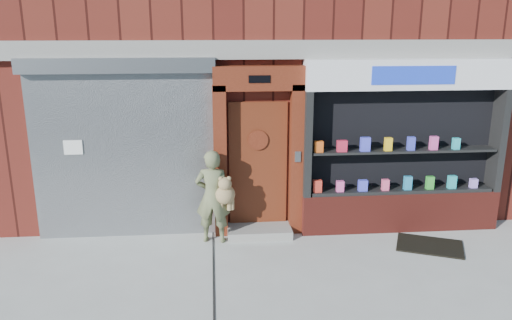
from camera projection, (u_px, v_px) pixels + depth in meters
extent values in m
plane|color=#9E9E99|center=(323.00, 282.00, 7.09)|extent=(80.00, 80.00, 0.00)
cube|color=#4D1711|center=(274.00, 5.00, 11.82)|extent=(12.00, 8.00, 8.00)
cube|color=gray|center=(304.00, 50.00, 8.12)|extent=(12.00, 0.16, 0.30)
cube|color=gray|center=(124.00, 157.00, 8.34)|extent=(3.00, 0.10, 2.80)
cube|color=slate|center=(117.00, 65.00, 7.88)|extent=(3.10, 0.30, 0.24)
cube|color=white|center=(73.00, 147.00, 8.16)|extent=(0.30, 0.01, 0.24)
cube|color=#49180C|center=(220.00, 162.00, 8.42)|extent=(0.22, 0.28, 2.60)
cube|color=#49180C|center=(296.00, 160.00, 8.53)|extent=(0.22, 0.28, 2.60)
cube|color=#49180C|center=(259.00, 78.00, 8.11)|extent=(1.50, 0.28, 0.40)
cube|color=black|center=(259.00, 79.00, 7.97)|extent=(0.35, 0.01, 0.12)
cube|color=#531F0F|center=(258.00, 165.00, 8.61)|extent=(1.00, 0.06, 2.20)
cylinder|color=black|center=(258.00, 140.00, 8.45)|extent=(0.28, 0.02, 0.28)
cylinder|color=#49180C|center=(258.00, 140.00, 8.45)|extent=(0.34, 0.02, 0.34)
cube|color=gray|center=(259.00, 231.00, 8.65)|extent=(1.10, 0.55, 0.15)
cube|color=slate|center=(298.00, 157.00, 8.36)|extent=(0.10, 0.02, 0.18)
cube|color=maroon|center=(398.00, 210.00, 8.88)|extent=(3.50, 0.40, 0.70)
cube|color=black|center=(307.00, 144.00, 8.41)|extent=(0.12, 0.40, 1.80)
cube|color=black|center=(498.00, 140.00, 8.70)|extent=(0.12, 0.40, 1.80)
cube|color=black|center=(400.00, 139.00, 8.73)|extent=(3.30, 0.03, 1.80)
cube|color=black|center=(400.00, 190.00, 8.78)|extent=(3.20, 0.36, 0.06)
cube|color=black|center=(403.00, 150.00, 8.59)|extent=(3.20, 0.36, 0.04)
cube|color=white|center=(409.00, 74.00, 8.25)|extent=(3.50, 0.40, 0.50)
cube|color=blue|center=(414.00, 75.00, 8.06)|extent=(1.40, 0.01, 0.30)
cube|color=red|center=(317.00, 186.00, 8.54)|extent=(0.15, 0.09, 0.21)
cube|color=#F351A7|center=(340.00, 186.00, 8.58)|extent=(0.12, 0.09, 0.19)
cube|color=#454BEC|center=(363.00, 185.00, 8.61)|extent=(0.15, 0.09, 0.19)
cube|color=#F45180|center=(385.00, 185.00, 8.65)|extent=(0.12, 0.09, 0.19)
cube|color=teal|center=(408.00, 183.00, 8.68)|extent=(0.13, 0.09, 0.24)
cube|color=green|center=(430.00, 183.00, 8.71)|extent=(0.13, 0.09, 0.23)
cube|color=#23A5B2|center=(452.00, 182.00, 8.74)|extent=(0.14, 0.09, 0.23)
cube|color=#A582EB|center=(474.00, 183.00, 8.79)|extent=(0.12, 0.09, 0.16)
cube|color=#DE5517|center=(319.00, 147.00, 8.36)|extent=(0.15, 0.09, 0.19)
cube|color=#CA2341|center=(342.00, 146.00, 8.39)|extent=(0.17, 0.09, 0.19)
cube|color=#4348E5|center=(365.00, 144.00, 8.42)|extent=(0.16, 0.09, 0.24)
cube|color=yellow|center=(388.00, 144.00, 8.46)|extent=(0.12, 0.09, 0.22)
cube|color=#3C44CC|center=(411.00, 143.00, 8.49)|extent=(0.12, 0.09, 0.23)
cube|color=#DF4A9F|center=(434.00, 143.00, 8.52)|extent=(0.13, 0.09, 0.23)
cube|color=#25ADBB|center=(456.00, 144.00, 8.56)|extent=(0.11, 0.09, 0.19)
imported|color=#5E6442|center=(213.00, 197.00, 8.25)|extent=(0.63, 0.47, 1.59)
sphere|color=olive|center=(225.00, 194.00, 8.21)|extent=(0.33, 0.33, 0.33)
sphere|color=olive|center=(225.00, 184.00, 8.11)|extent=(0.22, 0.22, 0.22)
sphere|color=olive|center=(221.00, 179.00, 8.08)|extent=(0.08, 0.08, 0.08)
sphere|color=olive|center=(229.00, 179.00, 8.09)|extent=(0.08, 0.08, 0.08)
cylinder|color=olive|center=(219.00, 204.00, 8.25)|extent=(0.08, 0.08, 0.20)
cylinder|color=olive|center=(232.00, 204.00, 8.27)|extent=(0.08, 0.08, 0.20)
cylinder|color=olive|center=(221.00, 205.00, 8.23)|extent=(0.08, 0.08, 0.20)
cylinder|color=olive|center=(229.00, 204.00, 8.24)|extent=(0.08, 0.08, 0.20)
cube|color=black|center=(430.00, 246.00, 8.24)|extent=(1.25, 1.08, 0.03)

